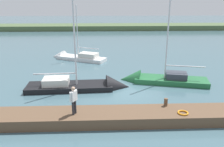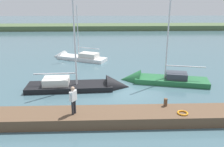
{
  "view_description": "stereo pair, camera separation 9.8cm",
  "coord_description": "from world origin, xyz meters",
  "px_view_note": "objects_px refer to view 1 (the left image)",
  "views": [
    {
      "loc": [
        2.16,
        17.56,
        7.22
      ],
      "look_at": [
        1.41,
        0.23,
        1.73
      ],
      "focal_mm": 37.13,
      "sensor_mm": 36.0,
      "label": 1
    },
    {
      "loc": [
        2.06,
        17.57,
        7.22
      ],
      "look_at": [
        1.41,
        0.23,
        1.73
      ],
      "focal_mm": 37.13,
      "sensor_mm": 36.0,
      "label": 2
    }
  ],
  "objects_px": {
    "life_ring_buoy": "(183,113)",
    "sailboat_behind_pier": "(156,81)",
    "person_on_dock": "(74,98)",
    "mooring_post_near": "(166,102)",
    "sailboat_mid_channel": "(88,87)",
    "sailboat_outer_mooring": "(74,58)"
  },
  "relations": [
    {
      "from": "sailboat_mid_channel",
      "to": "sailboat_behind_pier",
      "type": "bearing_deg",
      "value": 10.08
    },
    {
      "from": "mooring_post_near",
      "to": "sailboat_behind_pier",
      "type": "xyz_separation_m",
      "value": [
        -0.85,
        -6.48,
        -0.85
      ]
    },
    {
      "from": "mooring_post_near",
      "to": "life_ring_buoy",
      "type": "xyz_separation_m",
      "value": [
        -0.76,
        1.13,
        -0.2
      ]
    },
    {
      "from": "mooring_post_near",
      "to": "sailboat_outer_mooring",
      "type": "distance_m",
      "value": 17.37
    },
    {
      "from": "life_ring_buoy",
      "to": "person_on_dock",
      "type": "bearing_deg",
      "value": -2.01
    },
    {
      "from": "life_ring_buoy",
      "to": "sailboat_behind_pier",
      "type": "height_order",
      "value": "sailboat_behind_pier"
    },
    {
      "from": "mooring_post_near",
      "to": "life_ring_buoy",
      "type": "distance_m",
      "value": 1.38
    },
    {
      "from": "mooring_post_near",
      "to": "life_ring_buoy",
      "type": "relative_size",
      "value": 0.76
    },
    {
      "from": "sailboat_outer_mooring",
      "to": "mooring_post_near",
      "type": "bearing_deg",
      "value": 142.46
    },
    {
      "from": "life_ring_buoy",
      "to": "sailboat_behind_pier",
      "type": "distance_m",
      "value": 7.64
    },
    {
      "from": "sailboat_behind_pier",
      "to": "person_on_dock",
      "type": "distance_m",
      "value": 10.07
    },
    {
      "from": "sailboat_behind_pier",
      "to": "sailboat_mid_channel",
      "type": "distance_m",
      "value": 6.35
    },
    {
      "from": "life_ring_buoy",
      "to": "mooring_post_near",
      "type": "bearing_deg",
      "value": -55.9
    },
    {
      "from": "sailboat_behind_pier",
      "to": "person_on_dock",
      "type": "height_order",
      "value": "sailboat_behind_pier"
    },
    {
      "from": "sailboat_outer_mooring",
      "to": "person_on_dock",
      "type": "bearing_deg",
      "value": 122.71
    },
    {
      "from": "sailboat_behind_pier",
      "to": "sailboat_outer_mooring",
      "type": "xyz_separation_m",
      "value": [
        8.55,
        -9.07,
        0.06
      ]
    },
    {
      "from": "sailboat_mid_channel",
      "to": "mooring_post_near",
      "type": "bearing_deg",
      "value": -46.25
    },
    {
      "from": "sailboat_outer_mooring",
      "to": "person_on_dock",
      "type": "relative_size",
      "value": 4.34
    },
    {
      "from": "mooring_post_near",
      "to": "person_on_dock",
      "type": "distance_m",
      "value": 5.92
    },
    {
      "from": "sailboat_behind_pier",
      "to": "sailboat_mid_channel",
      "type": "xyz_separation_m",
      "value": [
        6.19,
        1.4,
        0.02
      ]
    },
    {
      "from": "sailboat_outer_mooring",
      "to": "sailboat_mid_channel",
      "type": "distance_m",
      "value": 10.73
    },
    {
      "from": "life_ring_buoy",
      "to": "person_on_dock",
      "type": "xyz_separation_m",
      "value": [
        6.56,
        -0.23,
        0.97
      ]
    }
  ]
}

